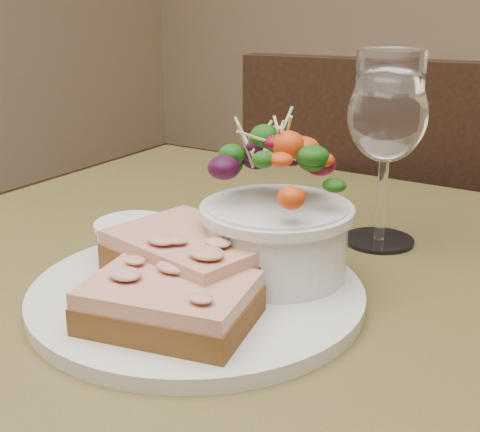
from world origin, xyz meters
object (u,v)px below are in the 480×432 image
Objects in this scene: cafe_table at (245,395)px; sandwich_front at (170,302)px; chair_far at (383,382)px; sandwich_back at (193,255)px; dinner_plate at (197,293)px; ramekin at (134,239)px; salad_bowl at (277,207)px; wine_glass at (387,120)px.

sandwich_front is at bearing -93.31° from cafe_table.
chair_far reaches higher than sandwich_front.
chair_far is (-0.08, 0.62, -0.36)m from cafe_table.
sandwich_back is at bearing -135.88° from cafe_table.
dinner_plate is 4.34× the size of ramekin.
salad_bowl is (0.02, 0.12, 0.04)m from sandwich_front.
dinner_plate is 1.55× the size of wine_glass.
cafe_table is at bearing 85.99° from chair_far.
dinner_plate is 0.03m from sandwich_back.
ramekin is at bearing -177.36° from sandwich_back.
sandwich_back is 0.23m from wine_glass.
sandwich_back reaches higher than dinner_plate.
chair_far is at bearing 88.01° from ramekin.
sandwich_back reaches higher than ramekin.
sandwich_front is 1.05× the size of salad_bowl.
sandwich_front is 0.29m from wine_glass.
cafe_table is 12.78× the size of ramekin.
dinner_plate is at bearing -125.95° from cafe_table.
sandwich_back is 0.08m from ramekin.
sandwich_front is at bearing -102.28° from wine_glass.
chair_far is 0.82m from sandwich_back.
dinner_plate is 0.07m from sandwich_front.
ramekin is at bearing 76.40° from chair_far.
sandwich_back is 1.15× the size of salad_bowl.
chair_far reaches higher than dinner_plate.
ramekin is (-0.08, 0.02, 0.03)m from dinner_plate.
sandwich_back is at bearing -112.62° from wine_glass.
chair_far is at bearing 95.03° from dinner_plate.
sandwich_back is at bearing 99.71° from sandwich_front.
salad_bowl is at bearing 54.67° from dinner_plate.
cafe_table is 0.89× the size of chair_far.
dinner_plate is 1.86× the size of sandwich_back.
ramekin is (-0.10, 0.08, 0.00)m from sandwich_front.
salad_bowl is (0.02, 0.02, 0.17)m from cafe_table.
wine_glass is (0.08, 0.20, 0.12)m from dinner_plate.
chair_far reaches higher than salad_bowl.
chair_far is 0.75m from wine_glass.
dinner_plate is 0.10m from salad_bowl.
sandwich_front is (0.08, -0.72, 0.48)m from chair_far.
salad_bowl is 0.73× the size of wine_glass.
chair_far is 0.87m from sandwich_front.
cafe_table is 6.03× the size of sandwich_front.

